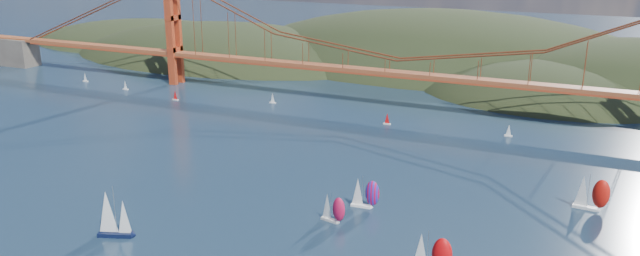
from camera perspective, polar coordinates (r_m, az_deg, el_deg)
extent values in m
ellipsoid|color=black|center=(412.48, -8.30, 5.04)|extent=(240.00, 140.00, 64.00)
ellipsoid|color=black|center=(398.85, 10.93, 3.68)|extent=(300.00, 180.00, 96.00)
ellipsoid|color=black|center=(328.66, 20.28, 1.62)|extent=(140.00, 110.00, 48.00)
ellipsoid|color=black|center=(488.56, -15.36, 6.88)|extent=(200.00, 140.00, 44.00)
cube|color=#964926|center=(276.21, 7.15, 5.01)|extent=(440.00, 7.00, 1.60)
cube|color=maroon|center=(276.46, 7.14, 4.77)|extent=(440.00, 7.00, 0.80)
cube|color=maroon|center=(330.24, -13.23, 8.66)|extent=(4.00, 8.50, 55.00)
cube|color=#4C443D|center=(415.49, -26.12, 6.28)|extent=(28.00, 12.00, 16.00)
cube|color=black|center=(168.51, -18.18, -9.22)|extent=(9.06, 5.38, 1.05)
cylinder|color=#99999E|center=(165.54, -18.26, -7.10)|extent=(0.13, 0.13, 12.66)
cone|color=silver|center=(166.55, -18.88, -7.25)|extent=(6.32, 6.32, 11.14)
cone|color=silver|center=(165.49, -17.49, -7.75)|extent=(4.51, 4.51, 8.86)
cube|color=silver|center=(168.48, 0.92, -8.39)|extent=(5.42, 2.55, 0.63)
cylinder|color=#99999E|center=(166.57, 1.00, -7.10)|extent=(0.08, 0.08, 7.84)
cone|color=silver|center=(167.38, 0.66, -7.12)|extent=(3.49, 3.49, 6.90)
ellipsoid|color=#B8133E|center=(165.34, 1.73, -7.45)|extent=(4.07, 3.03, 6.59)
cylinder|color=#99999E|center=(143.64, 9.80, -10.98)|extent=(0.10, 0.10, 9.86)
cone|color=silver|center=(144.16, 9.20, -11.06)|extent=(3.79, 3.79, 8.68)
ellipsoid|color=red|center=(143.29, 11.09, -11.36)|extent=(4.69, 3.03, 8.28)
cube|color=silver|center=(190.65, 23.06, -6.69)|extent=(6.67, 2.32, 0.79)
cylinder|color=#99999E|center=(188.69, 23.34, -5.23)|extent=(0.10, 0.10, 9.82)
cone|color=silver|center=(188.97, 22.87, -5.30)|extent=(3.93, 3.93, 8.64)
ellipsoid|color=red|center=(188.67, 24.31, -5.51)|extent=(4.79, 3.21, 8.25)
cube|color=white|center=(177.18, 3.78, -7.10)|extent=(5.88, 1.97, 0.70)
cylinder|color=#99999E|center=(175.24, 3.90, -5.71)|extent=(0.09, 0.09, 8.69)
cone|color=silver|center=(175.78, 3.48, -5.78)|extent=(3.43, 3.43, 7.65)
ellipsoid|color=#B80926|center=(174.64, 4.80, -5.97)|extent=(4.20, 2.79, 7.30)
cube|color=silver|center=(353.04, -20.65, 4.03)|extent=(3.00, 1.00, 0.50)
cone|color=white|center=(352.57, -20.69, 4.40)|extent=(2.00, 2.00, 4.20)
cube|color=silver|center=(327.12, -17.35, 3.40)|extent=(3.00, 1.00, 0.50)
cone|color=white|center=(326.61, -17.38, 3.80)|extent=(2.00, 2.00, 4.20)
cube|color=silver|center=(299.54, -13.07, 2.54)|extent=(3.00, 1.00, 0.50)
cone|color=red|center=(298.98, -13.10, 2.97)|extent=(2.00, 2.00, 4.20)
cube|color=silver|center=(287.22, -4.35, 2.32)|extent=(3.00, 1.00, 0.50)
cone|color=white|center=(286.64, -4.36, 2.78)|extent=(2.00, 2.00, 4.20)
cube|color=silver|center=(248.63, 16.83, -0.69)|extent=(3.00, 1.00, 0.50)
cone|color=white|center=(247.96, 16.88, -0.17)|extent=(2.00, 2.00, 4.20)
cube|color=silver|center=(254.90, 6.14, 0.38)|extent=(3.00, 1.00, 0.50)
cone|color=red|center=(254.25, 6.16, 0.89)|extent=(2.00, 2.00, 4.20)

